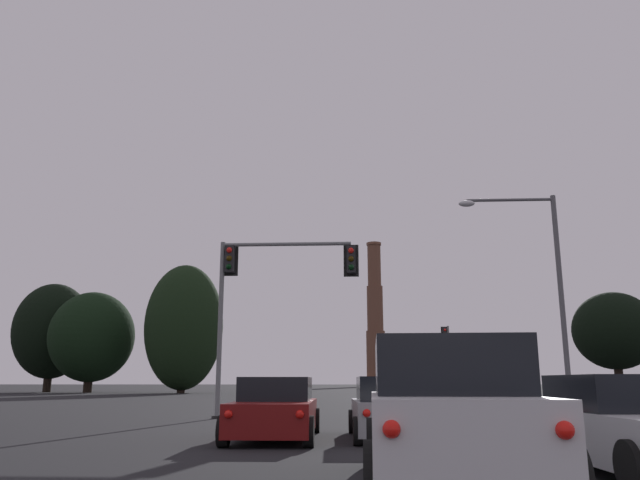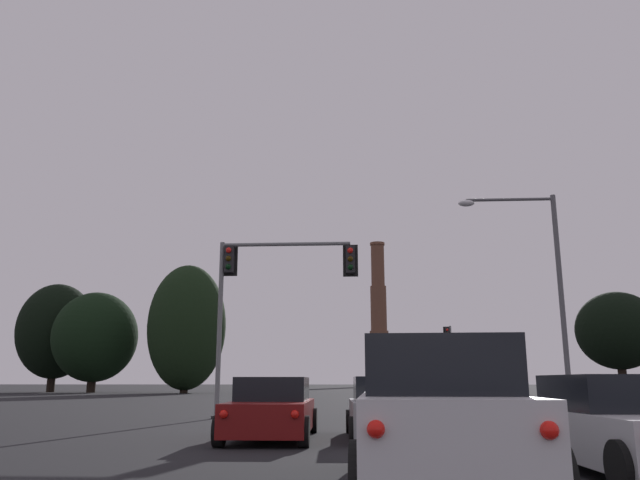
{
  "view_description": "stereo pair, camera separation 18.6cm",
  "coord_description": "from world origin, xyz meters",
  "px_view_note": "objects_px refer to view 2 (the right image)",
  "views": [
    {
      "loc": [
        -1.07,
        -1.58,
        1.32
      ],
      "look_at": [
        -2.54,
        25.77,
        7.55
      ],
      "focal_mm": 35.0,
      "sensor_mm": 36.0,
      "label": 1
    },
    {
      "loc": [
        -0.89,
        -1.57,
        1.32
      ],
      "look_at": [
        -2.54,
        25.77,
        7.55
      ],
      "focal_mm": 35.0,
      "sensor_mm": 36.0,
      "label": 2
    }
  ],
  "objects_px": {
    "smokestack": "(379,328)",
    "hatchback_center_lane_front": "(387,410)",
    "traffic_light_far_right": "(450,350)",
    "sedan_right_lane_second": "(620,426)",
    "suv_center_lane_second": "(436,415)",
    "traffic_light_overhead_left": "(265,282)",
    "sedan_left_lane_front": "(272,410)",
    "street_lamp": "(543,276)"
  },
  "relations": [
    {
      "from": "sedan_left_lane_front",
      "to": "traffic_light_overhead_left",
      "type": "relative_size",
      "value": 0.72
    },
    {
      "from": "sedan_right_lane_second",
      "to": "street_lamp",
      "type": "distance_m",
      "value": 15.32
    },
    {
      "from": "traffic_light_overhead_left",
      "to": "street_lamp",
      "type": "height_order",
      "value": "street_lamp"
    },
    {
      "from": "sedan_right_lane_second",
      "to": "hatchback_center_lane_front",
      "type": "bearing_deg",
      "value": 119.32
    },
    {
      "from": "hatchback_center_lane_front",
      "to": "suv_center_lane_second",
      "type": "height_order",
      "value": "suv_center_lane_second"
    },
    {
      "from": "hatchback_center_lane_front",
      "to": "smokestack",
      "type": "relative_size",
      "value": 0.1
    },
    {
      "from": "sedan_left_lane_front",
      "to": "traffic_light_overhead_left",
      "type": "distance_m",
      "value": 9.38
    },
    {
      "from": "street_lamp",
      "to": "smokestack",
      "type": "bearing_deg",
      "value": 90.52
    },
    {
      "from": "suv_center_lane_second",
      "to": "street_lamp",
      "type": "bearing_deg",
      "value": 70.24
    },
    {
      "from": "sedan_left_lane_front",
      "to": "sedan_right_lane_second",
      "type": "relative_size",
      "value": 0.99
    },
    {
      "from": "sedan_right_lane_second",
      "to": "smokestack",
      "type": "height_order",
      "value": "smokestack"
    },
    {
      "from": "traffic_light_far_right",
      "to": "suv_center_lane_second",
      "type": "bearing_deg",
      "value": -98.4
    },
    {
      "from": "traffic_light_overhead_left",
      "to": "smokestack",
      "type": "xyz_separation_m",
      "value": [
        9.36,
        150.6,
        10.62
      ]
    },
    {
      "from": "sedan_left_lane_front",
      "to": "street_lamp",
      "type": "height_order",
      "value": "street_lamp"
    },
    {
      "from": "sedan_right_lane_second",
      "to": "traffic_light_far_right",
      "type": "bearing_deg",
      "value": 82.4
    },
    {
      "from": "sedan_left_lane_front",
      "to": "suv_center_lane_second",
      "type": "xyz_separation_m",
      "value": [
        3.06,
        -6.81,
        0.23
      ]
    },
    {
      "from": "suv_center_lane_second",
      "to": "traffic_light_overhead_left",
      "type": "height_order",
      "value": "traffic_light_overhead_left"
    },
    {
      "from": "suv_center_lane_second",
      "to": "traffic_light_far_right",
      "type": "distance_m",
      "value": 46.48
    },
    {
      "from": "street_lamp",
      "to": "smokestack",
      "type": "distance_m",
      "value": 150.07
    },
    {
      "from": "suv_center_lane_second",
      "to": "hatchback_center_lane_front",
      "type": "bearing_deg",
      "value": 94.28
    },
    {
      "from": "traffic_light_far_right",
      "to": "traffic_light_overhead_left",
      "type": "height_order",
      "value": "traffic_light_overhead_left"
    },
    {
      "from": "street_lamp",
      "to": "smokestack",
      "type": "height_order",
      "value": "smokestack"
    },
    {
      "from": "hatchback_center_lane_front",
      "to": "smokestack",
      "type": "xyz_separation_m",
      "value": [
        5.17,
        158.67,
        15.0
      ]
    },
    {
      "from": "traffic_light_far_right",
      "to": "smokestack",
      "type": "xyz_separation_m",
      "value": [
        -1.93,
        119.7,
        11.74
      ]
    },
    {
      "from": "traffic_light_far_right",
      "to": "street_lamp",
      "type": "distance_m",
      "value": 30.04
    },
    {
      "from": "sedan_left_lane_front",
      "to": "traffic_light_far_right",
      "type": "relative_size",
      "value": 0.79
    },
    {
      "from": "sedan_left_lane_front",
      "to": "suv_center_lane_second",
      "type": "relative_size",
      "value": 0.96
    },
    {
      "from": "traffic_light_far_right",
      "to": "smokestack",
      "type": "height_order",
      "value": "smokestack"
    },
    {
      "from": "traffic_light_far_right",
      "to": "street_lamp",
      "type": "height_order",
      "value": "street_lamp"
    },
    {
      "from": "smokestack",
      "to": "traffic_light_overhead_left",
      "type": "bearing_deg",
      "value": -93.56
    },
    {
      "from": "smokestack",
      "to": "hatchback_center_lane_front",
      "type": "bearing_deg",
      "value": -91.87
    },
    {
      "from": "sedan_left_lane_front",
      "to": "suv_center_lane_second",
      "type": "distance_m",
      "value": 7.47
    },
    {
      "from": "sedan_left_lane_front",
      "to": "smokestack",
      "type": "distance_m",
      "value": 159.67
    },
    {
      "from": "traffic_light_overhead_left",
      "to": "sedan_left_lane_front",
      "type": "bearing_deg",
      "value": -79.84
    },
    {
      "from": "hatchback_center_lane_front",
      "to": "street_lamp",
      "type": "distance_m",
      "value": 12.03
    },
    {
      "from": "traffic_light_far_right",
      "to": "traffic_light_overhead_left",
      "type": "distance_m",
      "value": 32.92
    },
    {
      "from": "sedan_right_lane_second",
      "to": "suv_center_lane_second",
      "type": "bearing_deg",
      "value": -153.46
    },
    {
      "from": "suv_center_lane_second",
      "to": "traffic_light_overhead_left",
      "type": "distance_m",
      "value": 16.19
    },
    {
      "from": "street_lamp",
      "to": "hatchback_center_lane_front",
      "type": "bearing_deg",
      "value": -126.03
    },
    {
      "from": "hatchback_center_lane_front",
      "to": "traffic_light_overhead_left",
      "type": "relative_size",
      "value": 0.63
    },
    {
      "from": "suv_center_lane_second",
      "to": "traffic_light_far_right",
      "type": "relative_size",
      "value": 0.83
    },
    {
      "from": "sedan_left_lane_front",
      "to": "street_lamp",
      "type": "xyz_separation_m",
      "value": [
        9.26,
        9.07,
        4.65
      ]
    }
  ]
}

